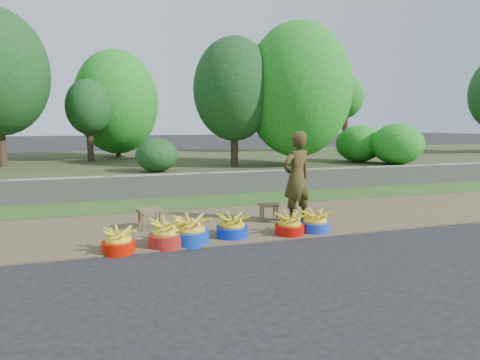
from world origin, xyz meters
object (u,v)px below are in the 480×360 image
object	(u,v)px
basin_a	(118,242)
stool_left	(149,213)
basin_b	(166,235)
stool_right	(269,207)
vendor_woman	(297,178)
basin_c	(191,232)
basin_e	(290,226)
basin_d	(232,227)
basin_f	(315,223)

from	to	relation	value
basin_a	stool_left	bearing A→B (deg)	65.36
basin_b	stool_left	size ratio (longest dim) A/B	1.19
basin_a	stool_right	world-z (taller)	basin_a
stool_right	vendor_woman	bearing A→B (deg)	-44.16
basin_c	basin_e	distance (m)	1.56
basin_d	stool_left	bearing A→B (deg)	143.93
basin_a	vendor_woman	xyz separation A→B (m)	(2.95, 0.73, 0.66)
basin_f	stool_right	bearing A→B (deg)	115.17
stool_left	basin_f	bearing A→B (deg)	-20.40
basin_b	basin_e	xyz separation A→B (m)	(1.91, 0.02, -0.02)
basin_a	basin_b	world-z (taller)	basin_b
stool_right	vendor_woman	world-z (taller)	vendor_woman
basin_e	vendor_woman	world-z (taller)	vendor_woman
basin_e	stool_left	xyz separation A→B (m)	(-2.06, 0.98, 0.13)
basin_a	basin_c	distance (m)	1.01
basin_c	vendor_woman	world-z (taller)	vendor_woman
basin_c	basin_f	distance (m)	2.02
basin_c	stool_right	bearing A→B (deg)	31.35
basin_f	stool_left	size ratio (longest dim) A/B	1.09
basin_b	basin_d	size ratio (longest dim) A/B	1.06
basin_b	basin_d	xyz separation A→B (m)	(1.01, 0.15, -0.01)
basin_a	basin_f	size ratio (longest dim) A/B	0.94
basin_d	basin_b	bearing A→B (deg)	-171.71
basin_b	basin_d	distance (m)	1.02
basin_b	basin_f	world-z (taller)	basin_b
basin_a	stool_right	distance (m)	2.81
basin_e	basin_a	bearing A→B (deg)	-177.50
basin_e	basin_f	size ratio (longest dim) A/B	0.97
basin_a	basin_e	world-z (taller)	basin_e
basin_b	basin_e	world-z (taller)	basin_b
stool_left	vendor_woman	size ratio (longest dim) A/B	0.27
basin_b	basin_e	distance (m)	1.91
basin_a	vendor_woman	world-z (taller)	vendor_woman
basin_d	basin_f	xyz separation A→B (m)	(1.36, -0.09, -0.00)
stool_left	vendor_woman	bearing A→B (deg)	-8.39
basin_d	vendor_woman	distance (m)	1.52
basin_c	vendor_woman	xyz separation A→B (m)	(1.95, 0.61, 0.63)
basin_d	basin_e	size ratio (longest dim) A/B	1.06
stool_right	vendor_woman	xyz separation A→B (m)	(0.37, -0.35, 0.56)
basin_c	stool_right	world-z (taller)	basin_c
basin_d	basin_e	distance (m)	0.91
basin_e	stool_right	xyz separation A→B (m)	(0.03, 0.97, 0.10)
basin_c	stool_right	size ratio (longest dim) A/B	1.54
basin_f	basin_a	bearing A→B (deg)	-177.15
basin_d	basin_e	world-z (taller)	basin_d
basin_d	basin_c	bearing A→B (deg)	-169.36
basin_c	stool_left	bearing A→B (deg)	117.34
basin_a	basin_b	size ratio (longest dim) A/B	0.86
basin_a	basin_d	size ratio (longest dim) A/B	0.91
basin_d	stool_right	world-z (taller)	basin_d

